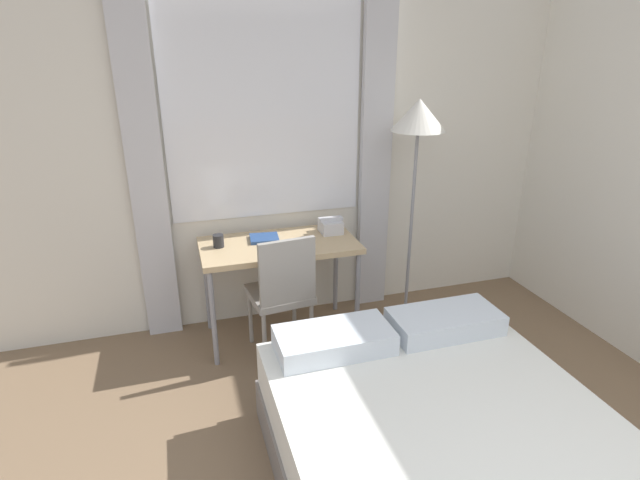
# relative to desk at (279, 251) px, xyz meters

# --- Properties ---
(wall_back_with_window) EXTENTS (4.86, 0.13, 2.70)m
(wall_back_with_window) POSITION_rel_desk_xyz_m (0.31, 0.36, 0.67)
(wall_back_with_window) COLOR silver
(wall_back_with_window) RESTS_ON ground_plane
(desk) EXTENTS (1.10, 0.57, 0.75)m
(desk) POSITION_rel_desk_xyz_m (0.00, 0.00, 0.00)
(desk) COLOR tan
(desk) RESTS_ON ground_plane
(desk_chair) EXTENTS (0.44, 0.44, 0.91)m
(desk_chair) POSITION_rel_desk_xyz_m (-0.04, -0.26, -0.16)
(desk_chair) COLOR gray
(desk_chair) RESTS_ON ground_plane
(standing_lamp) EXTENTS (0.39, 0.39, 1.71)m
(standing_lamp) POSITION_rel_desk_xyz_m (1.00, -0.06, 0.81)
(standing_lamp) COLOR #4C4C51
(standing_lamp) RESTS_ON ground_plane
(telephone) EXTENTS (0.18, 0.17, 0.12)m
(telephone) POSITION_rel_desk_xyz_m (0.41, 0.09, 0.12)
(telephone) COLOR silver
(telephone) RESTS_ON desk
(book) EXTENTS (0.22, 0.20, 0.02)m
(book) POSITION_rel_desk_xyz_m (-0.09, 0.09, 0.08)
(book) COLOR navy
(book) RESTS_ON desk
(mug) EXTENTS (0.07, 0.07, 0.09)m
(mug) POSITION_rel_desk_xyz_m (-0.42, 0.04, 0.11)
(mug) COLOR #262628
(mug) RESTS_ON desk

